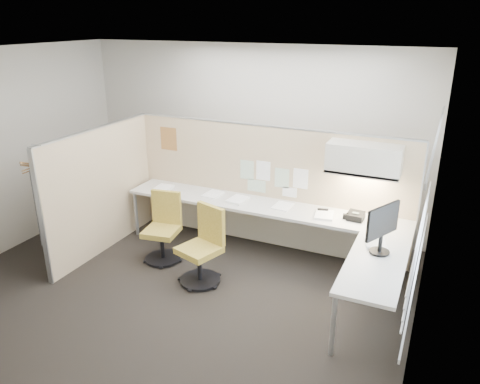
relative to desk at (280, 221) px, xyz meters
The scene contains 27 objects.
floor 1.58m from the desk, 129.58° to the right, with size 5.50×4.50×0.01m, color black.
ceiling 2.64m from the desk, 129.58° to the right, with size 5.50×4.50×0.01m, color white.
wall_back 1.66m from the desk, 129.62° to the left, with size 5.50×0.02×2.80m, color beige.
wall_front 3.59m from the desk, 105.41° to the right, with size 5.50×0.02×2.80m, color beige.
wall_left 3.93m from the desk, 162.99° to the right, with size 0.02×4.50×2.80m, color beige.
wall_right 2.28m from the desk, 31.75° to the right, with size 0.02×4.50×2.80m, color beige.
window_pane 2.32m from the desk, 32.11° to the right, with size 0.01×2.80×1.30m, color #A9BAC5.
partition_back 0.67m from the desk, 128.75° to the left, with size 4.10×0.06×1.75m, color #CFB58F.
partition_left 2.52m from the desk, 165.56° to the right, with size 0.06×2.20×1.75m, color #CFB58F.
desk is the anchor object (origin of this frame).
overhead_bin 1.35m from the desk, 15.24° to the left, with size 0.90×0.36×0.38m, color beige.
task_light_strip 1.22m from the desk, 15.24° to the left, with size 0.60×0.06×0.02m, color #FFEABF.
pinned_papers 0.69m from the desk, 124.37° to the left, with size 1.01×0.00×0.47m.
poster 2.19m from the desk, 167.47° to the left, with size 0.28×0.00×0.35m, color orange.
chair_left 1.59m from the desk, 159.06° to the right, with size 0.50×0.52×0.93m.
chair_right 1.12m from the desk, 129.45° to the right, with size 0.57×0.59×0.97m.
monitor 1.57m from the desk, 24.64° to the right, with size 0.27×0.49×0.56m.
phone 0.98m from the desk, ahead, with size 0.22×0.21×0.12m.
stapler 0.58m from the desk, 24.31° to the left, with size 0.14×0.04×0.05m, color black.
tape_dispenser 0.87m from the desk, 10.06° to the left, with size 0.10×0.06×0.06m, color black.
coat_hook 3.10m from the desk, 147.10° to the right, with size 0.18×0.42×1.28m.
paper_stack_0 1.91m from the desk, behind, with size 0.23×0.30×0.04m, color white.
paper_stack_1 1.13m from the desk, 169.73° to the left, with size 0.23×0.30×0.02m, color white.
paper_stack_2 0.71m from the desk, 169.49° to the left, with size 0.23×0.30×0.04m, color white.
paper_stack_3 0.24m from the desk, 101.49° to the left, with size 0.23×0.30×0.02m, color white.
paper_stack_4 0.59m from the desk, 11.08° to the left, with size 0.23×0.30×0.03m, color white.
paper_stack_5 1.37m from the desk, 17.80° to the right, with size 0.23×0.30×0.02m, color white.
Camera 1 is at (2.79, -4.28, 3.16)m, focal length 35.00 mm.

